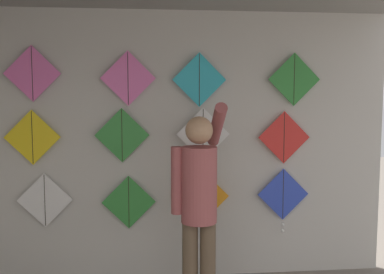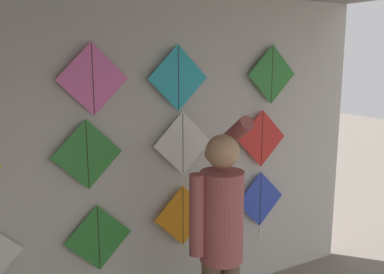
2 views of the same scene
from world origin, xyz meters
name	(u,v)px [view 1 (image 1 of 2)]	position (x,y,z in m)	size (l,w,h in m)	color
back_panel	(166,147)	(0.00, 3.71, 1.40)	(4.71, 0.06, 2.80)	beige
shopkeeper	(199,199)	(0.25, 2.80, 1.06)	(0.47, 0.63, 1.88)	brown
kite_0	(45,200)	(-1.23, 3.62, 0.88)	(0.55, 0.01, 0.55)	white
kite_1	(129,202)	(-0.38, 3.62, 0.84)	(0.55, 0.01, 0.55)	#338C38
kite_2	(203,197)	(0.38, 3.62, 0.88)	(0.55, 0.01, 0.55)	orange
kite_3	(283,197)	(1.25, 3.62, 0.86)	(0.55, 0.04, 0.69)	blue
kite_4	(32,137)	(-1.33, 3.62, 1.52)	(0.55, 0.01, 0.55)	yellow
kite_5	(122,135)	(-0.44, 3.62, 1.53)	(0.55, 0.01, 0.55)	#338C38
kite_6	(203,134)	(0.39, 3.62, 1.54)	(0.55, 0.01, 0.55)	white
kite_7	(284,137)	(1.24, 3.62, 1.50)	(0.55, 0.01, 0.55)	red
kite_8	(32,74)	(-1.31, 3.62, 2.15)	(0.55, 0.01, 0.55)	pink
kite_9	(128,78)	(-0.38, 3.62, 2.11)	(0.55, 0.01, 0.55)	pink
kite_10	(199,80)	(0.35, 3.62, 2.09)	(0.55, 0.01, 0.55)	#28B2C6
kite_11	(294,79)	(1.34, 3.62, 2.10)	(0.55, 0.01, 0.55)	#338C38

